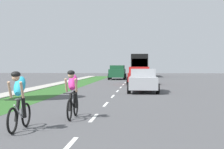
# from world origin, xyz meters

# --- Properties ---
(ground_plane) EXTENTS (120.00, 120.00, 0.00)m
(ground_plane) POSITION_xyz_m (0.00, 20.00, 0.00)
(ground_plane) COLOR #4C4C4F
(grass_verge) EXTENTS (2.48, 70.00, 0.01)m
(grass_verge) POSITION_xyz_m (-4.49, 20.00, 0.00)
(grass_verge) COLOR #2D6026
(grass_verge) RESTS_ON ground_plane
(sidewalk_concrete) EXTENTS (1.21, 70.00, 0.10)m
(sidewalk_concrete) POSITION_xyz_m (-6.34, 20.00, 0.00)
(sidewalk_concrete) COLOR #B2ADA3
(sidewalk_concrete) RESTS_ON ground_plane
(lane_markings_center) EXTENTS (0.12, 53.80, 0.01)m
(lane_markings_center) POSITION_xyz_m (0.00, 24.00, 0.00)
(lane_markings_center) COLOR white
(lane_markings_center) RESTS_ON ground_plane
(cyclist_lead) EXTENTS (0.42, 1.72, 1.58)m
(cyclist_lead) POSITION_xyz_m (-1.68, 7.65, 0.81)
(cyclist_lead) COLOR black
(cyclist_lead) RESTS_ON ground_plane
(cyclist_trailing) EXTENTS (0.42, 1.72, 1.58)m
(cyclist_trailing) POSITION_xyz_m (-0.67, 9.82, 0.81)
(cyclist_trailing) COLOR black
(cyclist_trailing) RESTS_ON ground_plane
(sedan_silver) EXTENTS (1.98, 4.30, 1.52)m
(sedan_silver) POSITION_xyz_m (1.73, 21.27, 0.77)
(sedan_silver) COLOR #A5A8AD
(sedan_silver) RESTS_ON ground_plane
(pickup_red) EXTENTS (2.22, 5.10, 1.64)m
(pickup_red) POSITION_xyz_m (1.45, 30.63, 0.83)
(pickup_red) COLOR red
(pickup_red) RESTS_ON ground_plane
(suv_dark_green) EXTENTS (2.15, 4.70, 1.79)m
(suv_dark_green) POSITION_xyz_m (-1.35, 42.28, 0.95)
(suv_dark_green) COLOR #194C2D
(suv_dark_green) RESTS_ON ground_plane
(bus_black) EXTENTS (2.78, 11.60, 3.48)m
(bus_black) POSITION_xyz_m (1.47, 54.23, 1.98)
(bus_black) COLOR black
(bus_black) RESTS_ON ground_plane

